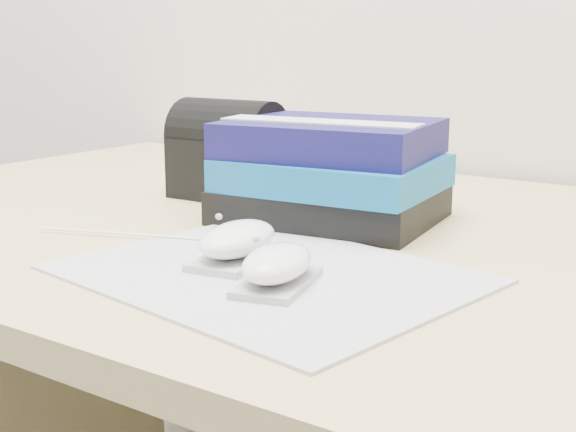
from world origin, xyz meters
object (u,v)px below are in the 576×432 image
Objects in this scene: desk at (452,429)px; mouse_front at (277,266)px; pouch at (228,150)px; book_stack at (331,172)px; mouse_rear at (238,242)px.

mouse_front is (-0.05, -0.28, 0.25)m from desk.
pouch is at bearing 134.67° from mouse_front.
desk is 0.33m from book_stack.
mouse_front is at bearing -45.33° from pouch.
mouse_rear is 0.79× the size of pouch.
book_stack is (-0.03, 0.21, 0.03)m from mouse_rear.
desk is at bearing 63.30° from mouse_rear.
pouch reaches higher than book_stack.
book_stack is 0.18m from pouch.
book_stack is at bearing 97.04° from mouse_rear.
pouch is at bearing 168.59° from book_stack.
mouse_rear is 0.21m from book_stack.
book_stack is at bearing 111.82° from mouse_front.
mouse_front is (0.07, -0.04, -0.00)m from mouse_rear.
pouch is at bearing 179.65° from desk.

